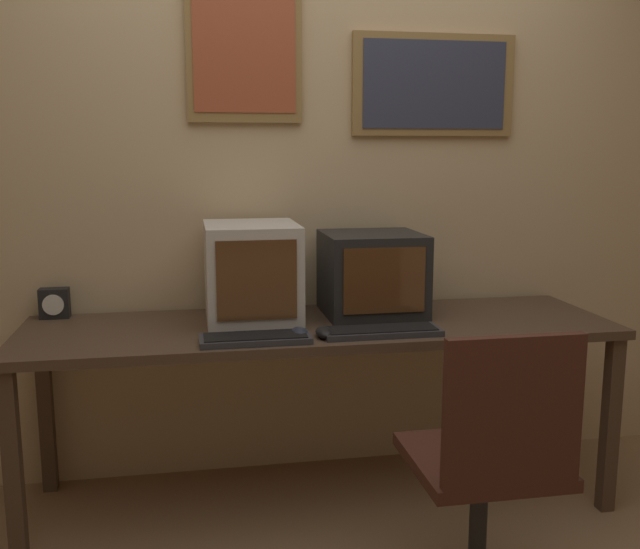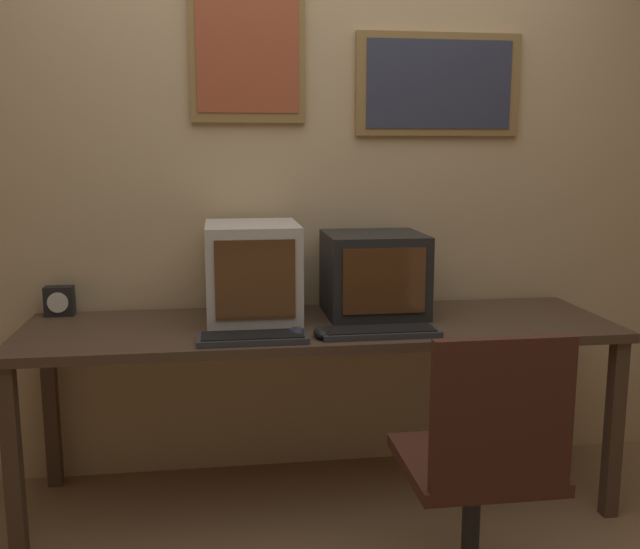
# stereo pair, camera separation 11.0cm
# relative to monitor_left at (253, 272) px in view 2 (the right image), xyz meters

# --- Properties ---
(wall_back) EXTENTS (8.00, 0.08, 2.60)m
(wall_back) POSITION_rel_monitor_left_xyz_m (0.26, 0.29, 0.36)
(wall_back) COLOR #D1B284
(wall_back) RESTS_ON ground_plane
(desk) EXTENTS (2.32, 0.67, 0.75)m
(desk) POSITION_rel_monitor_left_xyz_m (0.26, -0.09, -0.26)
(desk) COLOR #4C3828
(desk) RESTS_ON ground_plane
(monitor_left) EXTENTS (0.36, 0.43, 0.39)m
(monitor_left) POSITION_rel_monitor_left_xyz_m (0.00, 0.00, 0.00)
(monitor_left) COLOR beige
(monitor_left) RESTS_ON desk
(monitor_right) EXTENTS (0.40, 0.39, 0.34)m
(monitor_right) POSITION_rel_monitor_left_xyz_m (0.50, 0.03, -0.03)
(monitor_right) COLOR black
(monitor_right) RESTS_ON desk
(keyboard_main) EXTENTS (0.40, 0.16, 0.03)m
(keyboard_main) POSITION_rel_monitor_left_xyz_m (-0.02, -0.32, -0.18)
(keyboard_main) COLOR #333338
(keyboard_main) RESTS_ON desk
(keyboard_side) EXTENTS (0.44, 0.15, 0.03)m
(keyboard_side) POSITION_rel_monitor_left_xyz_m (0.45, -0.31, -0.18)
(keyboard_side) COLOR #333338
(keyboard_side) RESTS_ON desk
(mouse_near_keyboard) EXTENTS (0.06, 0.12, 0.04)m
(mouse_near_keyboard) POSITION_rel_monitor_left_xyz_m (0.23, -0.31, -0.18)
(mouse_near_keyboard) COLOR black
(mouse_near_keyboard) RESTS_ON desk
(mouse_far_corner) EXTENTS (0.06, 0.11, 0.04)m
(mouse_far_corner) POSITION_rel_monitor_left_xyz_m (0.15, -0.29, -0.18)
(mouse_far_corner) COLOR #282D3D
(mouse_far_corner) RESTS_ON desk
(desk_clock) EXTENTS (0.12, 0.07, 0.12)m
(desk_clock) POSITION_rel_monitor_left_xyz_m (-0.79, 0.19, -0.13)
(desk_clock) COLOR black
(desk_clock) RESTS_ON desk
(office_chair) EXTENTS (0.46, 0.46, 0.93)m
(office_chair) POSITION_rel_monitor_left_xyz_m (0.63, -0.90, -0.53)
(office_chair) COLOR black
(office_chair) RESTS_ON ground_plane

